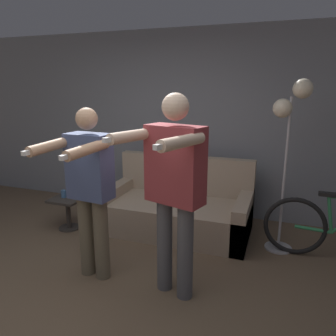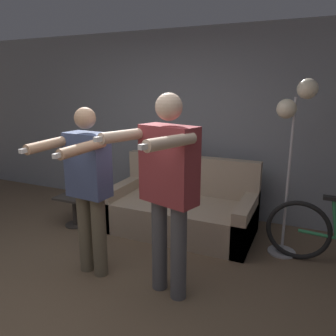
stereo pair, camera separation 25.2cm
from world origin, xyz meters
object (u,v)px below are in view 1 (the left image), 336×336
(cat, at_px, (175,149))
(side_table, at_px, (68,207))
(cup, at_px, (64,194))
(floor_lamp, at_px, (290,120))
(person_left, at_px, (89,185))
(person_right, at_px, (174,183))
(couch, at_px, (177,209))

(cat, height_order, side_table, cat)
(cat, height_order, cup, cat)
(floor_lamp, bearing_deg, cup, -172.64)
(side_table, bearing_deg, person_left, -42.84)
(person_right, bearing_deg, floor_lamp, 70.25)
(floor_lamp, bearing_deg, person_left, -144.91)
(person_left, xyz_separation_m, side_table, (-0.92, 0.85, -0.64))
(person_right, relative_size, floor_lamp, 0.94)
(cup, bearing_deg, couch, 17.94)
(person_left, distance_m, side_table, 1.41)
(couch, distance_m, cup, 1.49)
(cat, distance_m, floor_lamp, 1.58)
(cat, relative_size, floor_lamp, 0.28)
(person_right, distance_m, floor_lamp, 1.55)
(cup, bearing_deg, side_table, -4.61)
(couch, relative_size, cup, 19.29)
(couch, bearing_deg, person_right, -73.35)
(couch, height_order, floor_lamp, floor_lamp)
(cup, bearing_deg, cat, 32.64)
(side_table, relative_size, cup, 4.42)
(person_left, relative_size, floor_lamp, 0.87)
(cat, bearing_deg, cup, -147.36)
(person_left, xyz_separation_m, person_right, (0.83, 0.00, 0.10))
(side_table, xyz_separation_m, cup, (-0.05, 0.00, 0.17))
(floor_lamp, bearing_deg, cat, 162.25)
(couch, bearing_deg, side_table, -161.25)
(couch, bearing_deg, floor_lamp, -4.89)
(person_left, height_order, side_table, person_left)
(cat, xyz_separation_m, cup, (-1.25, -0.80, -0.52))
(couch, height_order, cat, cat)
(cat, distance_m, cup, 1.58)
(floor_lamp, bearing_deg, person_right, -126.46)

